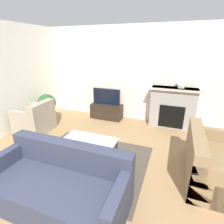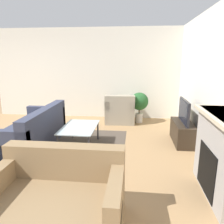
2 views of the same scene
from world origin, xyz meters
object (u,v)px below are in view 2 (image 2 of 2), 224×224
Objects in this scene: tv at (184,111)px; couch_sectional at (32,133)px; couch_loveseat at (57,203)px; armchair_by_window at (120,112)px; coffee_table at (79,128)px; potted_plant at (139,103)px.

couch_sectional is at bearing -79.87° from tv.
armchair_by_window is (-4.12, 0.39, 0.01)m from couch_loveseat.
couch_loveseat is at bearing 31.65° from couch_sectional.
couch_sectional is 1.88× the size of coffee_table.
tv reaches higher than couch_sectional.
potted_plant reaches higher than coffee_table.
couch_sectional is at bearing 47.66° from armchair_by_window.
armchair_by_window reaches higher than coffee_table.
armchair_by_window is 2.05m from coffee_table.
couch_sectional is 2.27× the size of potted_plant.
armchair_by_window is at bearing 159.97° from coffee_table.
tv is 0.82× the size of coffee_table.
couch_sectional reaches higher than coffee_table.
couch_loveseat is at bearing 82.67° from armchair_by_window.
couch_loveseat is 1.66× the size of armchair_by_window.
potted_plant is at bearing -148.19° from tv.
tv is at bearing 31.81° from potted_plant.
couch_loveseat reaches higher than coffee_table.
potted_plant is at bearing 132.23° from couch_sectional.
coffee_table is at bearing 94.03° from couch_sectional.
couch_sectional is at bearing 121.65° from couch_loveseat.
tv is 2.08m from armchair_by_window.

